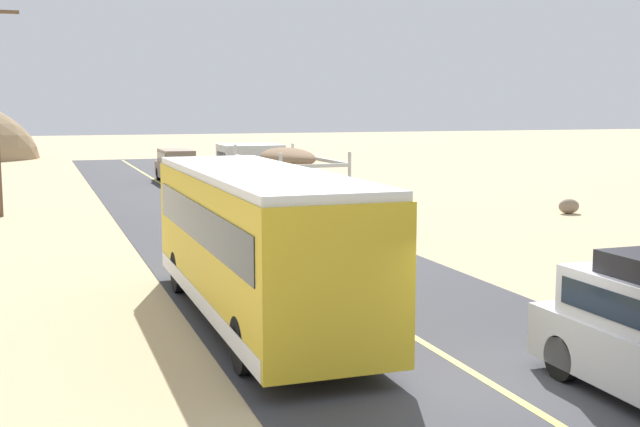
{
  "coord_description": "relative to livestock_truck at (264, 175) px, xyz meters",
  "views": [
    {
      "loc": [
        -6.92,
        -10.84,
        4.55
      ],
      "look_at": [
        0.0,
        8.87,
        1.78
      ],
      "focal_mm": 45.71,
      "sensor_mm": 36.0,
      "label": 1
    }
  ],
  "objects": [
    {
      "name": "ground_plane",
      "position": [
        -1.74,
        -20.64,
        -1.79
      ],
      "size": [
        240.0,
        240.0,
        0.0
      ],
      "primitive_type": "plane",
      "color": "#CCB284"
    },
    {
      "name": "road_surface",
      "position": [
        -1.74,
        -20.64,
        -1.78
      ],
      "size": [
        8.0,
        120.0,
        0.02
      ],
      "primitive_type": "cube",
      "color": "#38383D",
      "rests_on": "ground"
    },
    {
      "name": "road_centre_line",
      "position": [
        -1.74,
        -20.64,
        -1.77
      ],
      "size": [
        0.16,
        117.6,
        0.0
      ],
      "primitive_type": "cube",
      "color": "#D8CC4C",
      "rests_on": "road_surface"
    },
    {
      "name": "livestock_truck",
      "position": [
        0.0,
        0.0,
        0.0
      ],
      "size": [
        2.53,
        9.7,
        3.02
      ],
      "color": "silver",
      "rests_on": "road_surface"
    },
    {
      "name": "bus",
      "position": [
        -4.33,
        -15.14,
        -0.04
      ],
      "size": [
        2.54,
        10.0,
        3.21
      ],
      "color": "gold",
      "rests_on": "road_surface"
    },
    {
      "name": "car_far",
      "position": [
        -0.67,
        17.37,
        -0.7
      ],
      "size": [
        1.9,
        4.62,
        1.93
      ],
      "color": "#8C7259",
      "rests_on": "road_surface"
    },
    {
      "name": "boulder_near_shoulder",
      "position": [
        5.86,
        11.93,
        -1.21
      ],
      "size": [
        1.71,
        1.47,
        1.16
      ],
      "primitive_type": "ellipsoid",
      "color": "#84705B",
      "rests_on": "ground"
    },
    {
      "name": "boulder_mid_field",
      "position": [
        12.66,
        -2.65,
        -1.48
      ],
      "size": [
        0.93,
        0.64,
        0.63
      ],
      "primitive_type": "ellipsoid",
      "color": "#84705B",
      "rests_on": "ground"
    }
  ]
}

